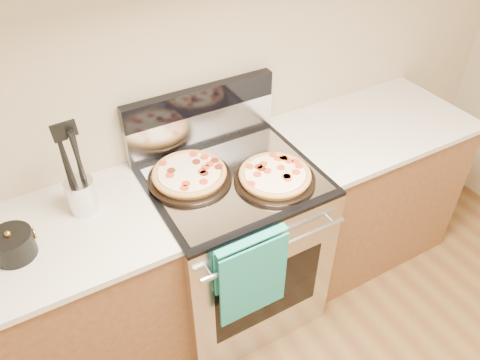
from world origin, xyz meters
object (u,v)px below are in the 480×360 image
pepperoni_pizza_back (190,175)px  utensil_crock (82,195)px  pepperoni_pizza_front (275,177)px  saucepan (13,246)px  range_body (234,247)px

pepperoni_pizza_back → utensil_crock: (-0.46, 0.06, 0.03)m
pepperoni_pizza_front → saucepan: bearing=173.3°
saucepan → pepperoni_pizza_back: bearing=5.2°
pepperoni_pizza_back → saucepan: bearing=-174.8°
pepperoni_pizza_front → saucepan: (-1.08, 0.13, 0.01)m
pepperoni_pizza_back → utensil_crock: utensil_crock is taller
utensil_crock → saucepan: utensil_crock is taller
range_body → saucepan: bearing=179.9°
pepperoni_pizza_back → saucepan: size_ratio=2.37×
pepperoni_pizza_front → pepperoni_pizza_back: bearing=148.9°
pepperoni_pizza_front → saucepan: 1.08m
pepperoni_pizza_back → pepperoni_pizza_front: 0.38m
range_body → pepperoni_pizza_back: (-0.18, 0.07, 0.50)m
pepperoni_pizza_front → saucepan: saucepan is taller
range_body → pepperoni_pizza_front: size_ratio=2.51×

